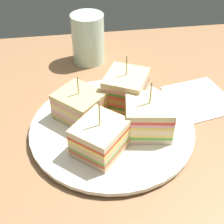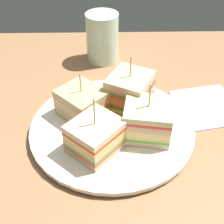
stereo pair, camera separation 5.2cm
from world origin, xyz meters
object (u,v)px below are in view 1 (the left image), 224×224
object	(u,v)px
plate	(112,127)
sandwich_wedge_1	(148,117)
napkin	(200,98)
drinking_glass	(88,42)
sandwich_wedge_2	(126,91)
sandwich_wedge_0	(100,138)
chip_pile	(102,116)
sandwich_wedge_3	(80,106)

from	to	relation	value
plate	sandwich_wedge_1	bearing A→B (deg)	-19.87
napkin	drinking_glass	size ratio (longest dim) A/B	1.10
plate	sandwich_wedge_2	distance (cm)	7.25
sandwich_wedge_0	chip_pile	size ratio (longest dim) A/B	1.45
plate	sandwich_wedge_0	bearing A→B (deg)	-115.79
sandwich_wedge_0	chip_pile	world-z (taller)	sandwich_wedge_0
sandwich_wedge_2	drinking_glass	size ratio (longest dim) A/B	0.94
sandwich_wedge_1	sandwich_wedge_2	world-z (taller)	sandwich_wedge_2
sandwich_wedge_0	sandwich_wedge_2	world-z (taller)	sandwich_wedge_2
plate	sandwich_wedge_1	xyz separation A→B (cm)	(5.75, -2.08, 3.44)
plate	sandwich_wedge_1	distance (cm)	7.01
sandwich_wedge_1	napkin	world-z (taller)	sandwich_wedge_1
chip_pile	drinking_glass	distance (cm)	23.88
sandwich_wedge_0	sandwich_wedge_3	size ratio (longest dim) A/B	1.00
sandwich_wedge_1	sandwich_wedge_3	world-z (taller)	sandwich_wedge_1
plate	sandwich_wedge_0	xyz separation A→B (cm)	(-2.66, -5.50, 3.19)
sandwich_wedge_0	drinking_glass	bearing A→B (deg)	39.76
sandwich_wedge_0	napkin	distance (cm)	24.98
napkin	sandwich_wedge_1	bearing A→B (deg)	-146.83
chip_pile	drinking_glass	bearing A→B (deg)	90.22
sandwich_wedge_2	drinking_glass	distance (cm)	20.78
chip_pile	napkin	bearing A→B (deg)	13.52
sandwich_wedge_3	drinking_glass	world-z (taller)	drinking_glass
napkin	drinking_glass	bearing A→B (deg)	137.62
sandwich_wedge_2	sandwich_wedge_1	bearing A→B (deg)	46.34
chip_pile	napkin	size ratio (longest dim) A/B	0.57
sandwich_wedge_3	napkin	xyz separation A→B (cm)	(24.15, 3.38, -3.62)
napkin	sandwich_wedge_0	bearing A→B (deg)	-150.86
sandwich_wedge_2	chip_pile	xyz separation A→B (cm)	(-4.89, -3.57, -2.49)
sandwich_wedge_3	drinking_glass	size ratio (longest dim) A/B	0.90
sandwich_wedge_0	sandwich_wedge_1	world-z (taller)	same
sandwich_wedge_1	sandwich_wedge_2	distance (cm)	7.66
plate	chip_pile	world-z (taller)	chip_pile
sandwich_wedge_3	drinking_glass	bearing A→B (deg)	125.73
sandwich_wedge_1	sandwich_wedge_0	bearing A→B (deg)	31.54
sandwich_wedge_2	sandwich_wedge_3	xyz separation A→B (cm)	(-8.52, -2.01, -0.84)
sandwich_wedge_2	napkin	xyz separation A→B (cm)	(15.63, 1.37, -4.46)
sandwich_wedge_2	chip_pile	size ratio (longest dim) A/B	1.51
sandwich_wedge_3	drinking_glass	xyz separation A→B (cm)	(3.54, 22.18, 0.98)
plate	sandwich_wedge_3	bearing A→B (deg)	148.98
chip_pile	sandwich_wedge_2	bearing A→B (deg)	36.11
sandwich_wedge_1	plate	bearing A→B (deg)	-10.48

